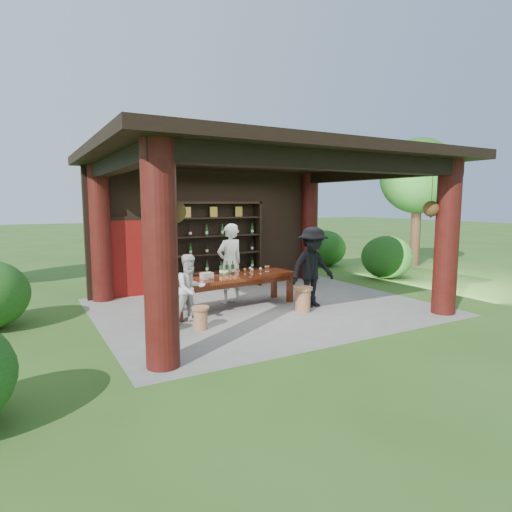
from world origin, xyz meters
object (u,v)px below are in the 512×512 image
stool_far_left (163,322)px  guest_woman (190,289)px  wine_shelf (215,246)px  guest_man (312,267)px  stool_near_left (201,317)px  stool_near_right (303,299)px  napkin_basket (207,276)px  tasting_table (232,281)px  host (230,263)px

stool_far_left → guest_woman: (0.71, 0.43, 0.47)m
wine_shelf → guest_woman: 3.45m
guest_woman → guest_man: guest_man is taller
wine_shelf → stool_near_left: 3.96m
stool_near_left → stool_far_left: size_ratio=1.03×
guest_woman → guest_man: 2.97m
stool_near_right → napkin_basket: napkin_basket is taller
guest_woman → napkin_basket: (0.62, 0.63, 0.12)m
tasting_table → stool_near_left: size_ratio=7.40×
wine_shelf → napkin_basket: 2.59m
tasting_table → wine_shelf: bearing=75.9°
tasting_table → napkin_basket: (-0.64, -0.07, 0.19)m
host → stool_far_left: bearing=28.7°
stool_near_right → wine_shelf: bearing=102.0°
stool_far_left → stool_near_right: bearing=1.3°
wine_shelf → host: 1.67m
tasting_table → stool_far_left: size_ratio=7.65×
stool_near_left → guest_man: (2.95, 0.42, 0.70)m
host → guest_man: bearing=128.4°
wine_shelf → stool_far_left: wine_shelf is taller
host → guest_man: 1.99m
wine_shelf → tasting_table: size_ratio=0.85×
stool_near_left → napkin_basket: size_ratio=1.70×
wine_shelf → guest_man: bearing=-68.8°
stool_near_left → stool_far_left: (-0.72, 0.06, -0.01)m
stool_far_left → host: host is taller
guest_man → stool_near_left: bearing=-176.1°
tasting_table → stool_far_left: bearing=-150.1°
tasting_table → host: 0.70m
tasting_table → guest_man: 1.89m
stool_near_left → guest_man: size_ratio=0.24×
stool_near_right → napkin_basket: bearing=152.4°
wine_shelf → stool_near_right: bearing=-78.0°
stool_near_left → stool_far_left: 0.72m
stool_near_right → guest_woman: size_ratio=0.40×
stool_near_left → napkin_basket: bearing=61.6°
napkin_basket → tasting_table: bearing=6.5°
tasting_table → stool_far_left: tasting_table is taller
stool_near_left → stool_near_right: size_ratio=0.79×
guest_man → stool_near_right: bearing=-152.6°
tasting_table → napkin_basket: 0.67m
stool_far_left → guest_woman: size_ratio=0.30×
tasting_table → guest_woman: guest_woman is taller
tasting_table → host: bearing=67.9°
stool_near_right → guest_man: size_ratio=0.30×
host → guest_woman: bearing=31.3°
stool_near_left → napkin_basket: (0.61, 1.12, 0.59)m
wine_shelf → stool_near_left: (-1.80, -3.38, -0.99)m
stool_near_right → stool_far_left: bearing=-178.7°
tasting_table → stool_near_right: bearing=-40.5°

